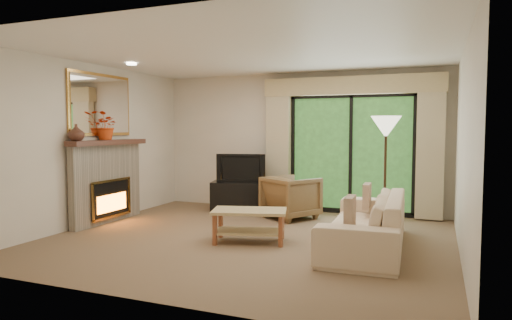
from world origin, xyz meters
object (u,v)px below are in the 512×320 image
at_px(sofa, 365,221).
at_px(coffee_table, 249,226).
at_px(media_console, 242,196).
at_px(armchair, 291,197).

relative_size(sofa, coffee_table, 2.39).
distance_m(media_console, armchair, 1.12).
xyz_separation_m(media_console, armchair, (1.07, -0.32, 0.09)).
height_order(media_console, sofa, sofa).
bearing_deg(sofa, coffee_table, -81.53).
bearing_deg(armchair, coffee_table, 120.63).
bearing_deg(sofa, armchair, -137.72).
height_order(armchair, sofa, armchair).
xyz_separation_m(media_console, sofa, (2.56, -1.81, 0.07)).
bearing_deg(armchair, media_console, 14.88).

